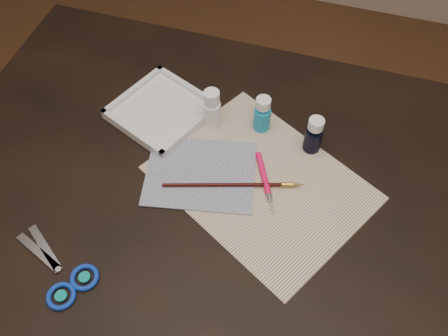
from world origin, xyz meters
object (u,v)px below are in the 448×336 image
(paint_bottle_white, at_px, (212,108))
(palette_tray, at_px, (161,110))
(paint_bottle_navy, at_px, (314,135))
(scissors, at_px, (49,266))
(canvas, at_px, (201,173))
(paper, at_px, (261,182))
(paint_bottle_cyan, at_px, (262,114))

(paint_bottle_white, relative_size, palette_tray, 0.50)
(paint_bottle_navy, distance_m, scissors, 0.61)
(paint_bottle_white, relative_size, paint_bottle_navy, 1.05)
(paint_bottle_white, bearing_deg, canvas, -82.01)
(paper, relative_size, scissors, 2.01)
(paper, relative_size, palette_tray, 2.16)
(canvas, height_order, palette_tray, palette_tray)
(canvas, relative_size, scissors, 1.09)
(canvas, xyz_separation_m, palette_tray, (-0.15, 0.14, 0.01))
(paint_bottle_white, bearing_deg, paint_bottle_cyan, 9.33)
(canvas, height_order, paint_bottle_cyan, paint_bottle_cyan)
(paper, xyz_separation_m, paint_bottle_white, (-0.15, 0.13, 0.05))
(paper, xyz_separation_m, paint_bottle_cyan, (-0.04, 0.15, 0.05))
(palette_tray, bearing_deg, paint_bottle_cyan, 6.65)
(canvas, bearing_deg, paint_bottle_cyan, 61.14)
(paper, distance_m, paint_bottle_cyan, 0.16)
(paint_bottle_white, relative_size, scissors, 0.46)
(paint_bottle_white, bearing_deg, palette_tray, -175.83)
(paint_bottle_cyan, relative_size, palette_tray, 0.47)
(paint_bottle_white, height_order, paint_bottle_cyan, paint_bottle_white)
(paint_bottle_white, height_order, scissors, paint_bottle_white)
(canvas, relative_size, paint_bottle_cyan, 2.51)
(paint_bottle_cyan, xyz_separation_m, scissors, (-0.30, -0.46, -0.04))
(scissors, xyz_separation_m, palette_tray, (0.06, 0.44, 0.01))
(scissors, bearing_deg, paint_bottle_navy, -112.96)
(canvas, distance_m, paint_bottle_white, 0.16)
(paint_bottle_cyan, xyz_separation_m, palette_tray, (-0.24, -0.03, -0.04))
(scissors, bearing_deg, paint_bottle_white, -91.57)
(paper, bearing_deg, paint_bottle_white, 139.07)
(paint_bottle_white, distance_m, scissors, 0.48)
(scissors, bearing_deg, canvas, -104.08)
(paint_bottle_navy, relative_size, scissors, 0.44)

